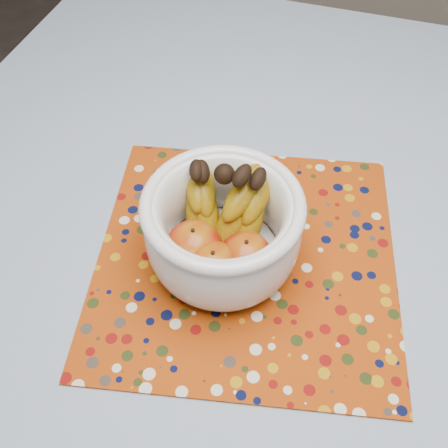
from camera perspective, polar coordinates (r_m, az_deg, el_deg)
table at (r=0.83m, az=7.91°, el=-6.01°), size 1.20×1.20×0.75m
tablecloth at (r=0.76m, az=8.58°, el=-2.71°), size 1.32×1.32×0.01m
placemat at (r=0.74m, az=2.42°, el=-3.66°), size 0.49×0.49×0.00m
fruit_bowl at (r=0.68m, az=-0.30°, el=0.16°), size 0.21×0.21×0.15m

